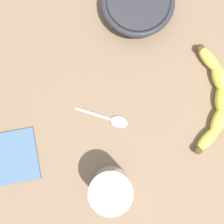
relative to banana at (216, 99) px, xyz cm
name	(u,v)px	position (x,y,z in cm)	size (l,w,h in cm)	color
wooden_tabletop	(140,115)	(12.82, 8.84, -3.14)	(120.00, 120.00, 3.00)	#81664E
banana	(216,99)	(0.00, 0.00, 0.00)	(11.86, 21.52, 3.28)	#E8D949
smoothie_glass	(113,189)	(12.38, 24.32, 3.79)	(7.49, 7.49, 11.73)	silver
ceramic_bowl	(137,4)	(22.46, -11.45, 1.22)	(15.00, 15.00, 4.79)	#2D2D33
teaspoon	(116,121)	(16.98, 12.20, -1.24)	(11.29, 2.77, 0.80)	silver
folded_napkin	(2,159)	(35.17, 28.59, -1.34)	(14.46, 10.53, 0.60)	slate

